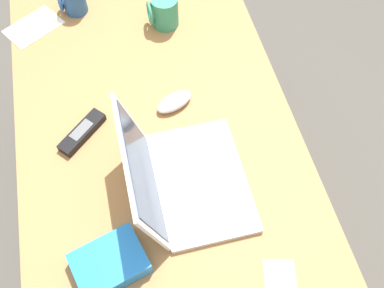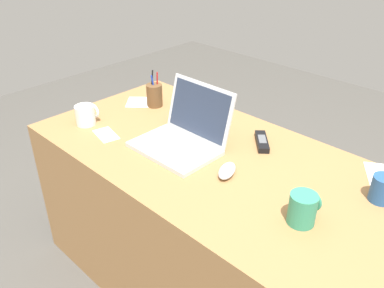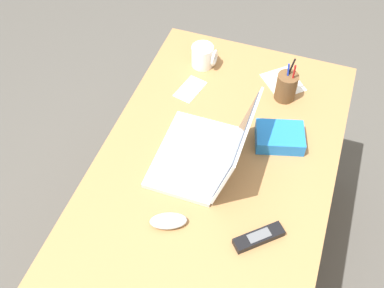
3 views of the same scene
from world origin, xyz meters
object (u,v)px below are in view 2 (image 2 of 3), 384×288
laptop (183,136)px  computer_mouse (227,171)px  coffee_mug_tall (303,208)px  cordless_phone (262,142)px  coffee_mug_spare (86,115)px  pen_holder (154,95)px  snack_bag (191,112)px  coffee_mug_white (383,188)px

laptop → computer_mouse: laptop is taller
coffee_mug_tall → computer_mouse: bearing=173.1°
coffee_mug_tall → cordless_phone: coffee_mug_tall is taller
coffee_mug_tall → cordless_phone: 0.49m
coffee_mug_spare → cordless_phone: coffee_mug_spare is taller
pen_holder → snack_bag: bearing=7.4°
coffee_mug_tall → pen_holder: size_ratio=0.58×
coffee_mug_spare → pen_holder: bearing=78.3°
coffee_mug_white → snack_bag: coffee_mug_white is taller
laptop → coffee_mug_white: size_ratio=3.67×
coffee_mug_white → coffee_mug_tall: size_ratio=0.89×
computer_mouse → snack_bag: snack_bag is taller
laptop → coffee_mug_tall: laptop is taller
laptop → coffee_mug_tall: 0.61m
coffee_mug_white → pen_holder: size_ratio=0.51×
pen_holder → coffee_mug_spare: bearing=-101.7°
laptop → cordless_phone: 0.33m
snack_bag → cordless_phone: bearing=3.7°
cordless_phone → coffee_mug_tall: bearing=-40.1°
pen_holder → coffee_mug_tall: bearing=-14.8°
cordless_phone → pen_holder: size_ratio=0.81×
coffee_mug_tall → cordless_phone: bearing=139.9°
laptop → coffee_mug_spare: laptop is taller
coffee_mug_tall → snack_bag: bearing=159.3°
coffee_mug_white → pen_holder: bearing=-178.8°
coffee_mug_spare → cordless_phone: size_ratio=0.68×
laptop → coffee_mug_white: (0.74, 0.21, -0.00)m
coffee_mug_white → snack_bag: (-0.91, 0.01, -0.02)m
coffee_mug_white → computer_mouse: bearing=-152.5°
pen_holder → computer_mouse: bearing=-18.7°
coffee_mug_spare → coffee_mug_tall: bearing=4.8°
laptop → computer_mouse: bearing=-7.4°
coffee_mug_tall → cordless_phone: size_ratio=0.71×
laptop → snack_bag: (-0.17, 0.22, -0.02)m
coffee_mug_white → coffee_mug_spare: size_ratio=0.94×
coffee_mug_white → coffee_mug_tall: bearing=-115.1°
pen_holder → coffee_mug_white: bearing=1.2°
laptop → pen_holder: size_ratio=1.89×
pen_holder → snack_bag: 0.23m
laptop → computer_mouse: (0.27, -0.03, -0.03)m
coffee_mug_white → pen_holder: pen_holder is taller
computer_mouse → coffee_mug_tall: bearing=-29.5°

